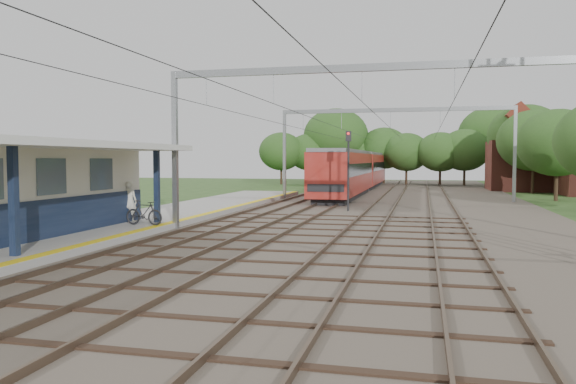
% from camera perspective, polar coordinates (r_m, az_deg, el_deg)
% --- Properties ---
extents(ground, '(160.00, 160.00, 0.00)m').
position_cam_1_polar(ground, '(10.23, -21.68, -14.92)').
color(ground, '#2D4C1E').
rests_on(ground, ground).
extents(ballast_bed, '(18.00, 90.00, 0.10)m').
position_cam_1_polar(ballast_bed, '(38.07, 11.05, -1.41)').
color(ballast_bed, '#473D33').
rests_on(ballast_bed, ground).
extents(platform, '(5.00, 52.00, 0.35)m').
position_cam_1_polar(platform, '(25.74, -17.32, -3.48)').
color(platform, gray).
rests_on(platform, ground).
extents(yellow_stripe, '(0.45, 52.00, 0.01)m').
position_cam_1_polar(yellow_stripe, '(24.64, -12.83, -3.29)').
color(yellow_stripe, yellow).
rests_on(yellow_stripe, platform).
extents(rail_tracks, '(11.80, 88.00, 0.15)m').
position_cam_1_polar(rail_tracks, '(38.25, 7.31, -1.16)').
color(rail_tracks, brown).
rests_on(rail_tracks, ballast_bed).
extents(catenary_system, '(17.22, 88.00, 7.00)m').
position_cam_1_polar(catenary_system, '(33.35, 9.73, 7.33)').
color(catenary_system, gray).
rests_on(catenary_system, ground).
extents(tree_band, '(31.72, 30.88, 8.82)m').
position_cam_1_polar(tree_band, '(65.08, 12.04, 4.82)').
color(tree_band, '#382619').
rests_on(tree_band, ground).
extents(house_far, '(8.00, 6.12, 8.66)m').
position_cam_1_polar(house_far, '(60.79, 23.43, 3.14)').
color(house_far, brown).
rests_on(house_far, ground).
extents(person, '(0.69, 0.46, 1.85)m').
position_cam_1_polar(person, '(26.29, -15.79, -0.90)').
color(person, silver).
rests_on(person, platform).
extents(bicycle, '(1.81, 0.66, 1.07)m').
position_cam_1_polar(bicycle, '(24.76, -14.43, -2.05)').
color(bicycle, black).
rests_on(bicycle, platform).
extents(train, '(2.89, 35.94, 3.79)m').
position_cam_1_polar(train, '(54.21, 7.07, 2.22)').
color(train, black).
rests_on(train, ballast_bed).
extents(signal_post, '(0.36, 0.30, 4.82)m').
position_cam_1_polar(signal_post, '(33.25, 6.15, 3.31)').
color(signal_post, black).
rests_on(signal_post, ground).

